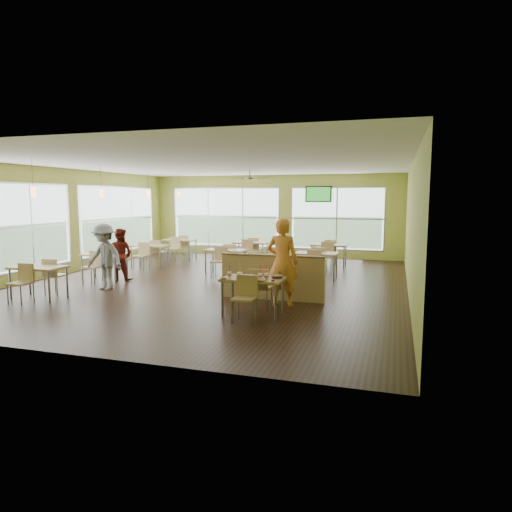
% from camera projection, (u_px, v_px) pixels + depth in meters
% --- Properties ---
extents(room, '(12.00, 12.04, 3.20)m').
position_uv_depth(room, '(216.00, 224.00, 12.30)').
color(room, black).
rests_on(room, ground).
extents(window_bays, '(9.24, 10.24, 2.38)m').
position_uv_depth(window_bays, '(179.00, 222.00, 16.00)').
color(window_bays, white).
rests_on(window_bays, room).
extents(main_table, '(1.22, 1.52, 0.87)m').
position_uv_depth(main_table, '(253.00, 284.00, 8.99)').
color(main_table, tan).
rests_on(main_table, floor).
extents(half_wall_divider, '(2.40, 0.14, 1.04)m').
position_uv_depth(half_wall_divider, '(272.00, 277.00, 10.38)').
color(half_wall_divider, tan).
rests_on(half_wall_divider, floor).
extents(dining_tables, '(6.92, 8.72, 0.87)m').
position_uv_depth(dining_tables, '(206.00, 252.00, 14.35)').
color(dining_tables, tan).
rests_on(dining_tables, floor).
extents(pendant_lights, '(0.11, 7.31, 0.86)m').
position_uv_depth(pendant_lights, '(125.00, 193.00, 13.76)').
color(pendant_lights, '#2D2119').
rests_on(pendant_lights, ceiling).
extents(ceiling_fan, '(1.25, 1.25, 0.29)m').
position_uv_depth(ceiling_fan, '(250.00, 178.00, 14.97)').
color(ceiling_fan, '#2D2119').
rests_on(ceiling_fan, ceiling).
extents(tv_backwall, '(1.00, 0.07, 0.60)m').
position_uv_depth(tv_backwall, '(318.00, 194.00, 17.25)').
color(tv_backwall, black).
rests_on(tv_backwall, wall_back).
extents(man_plaid, '(0.73, 0.51, 1.90)m').
position_uv_depth(man_plaid, '(282.00, 262.00, 9.74)').
color(man_plaid, '#F0451A').
rests_on(man_plaid, floor).
extents(patron_maroon, '(0.73, 0.58, 1.47)m').
position_uv_depth(patron_maroon, '(120.00, 255.00, 12.77)').
color(patron_maroon, '#5E170E').
rests_on(patron_maroon, floor).
extents(patron_grey, '(1.16, 0.78, 1.67)m').
position_uv_depth(patron_grey, '(105.00, 257.00, 11.53)').
color(patron_grey, slate).
rests_on(patron_grey, floor).
extents(cup_blue, '(0.09, 0.09, 0.32)m').
position_uv_depth(cup_blue, '(230.00, 275.00, 8.97)').
color(cup_blue, white).
rests_on(cup_blue, main_table).
extents(cup_yellow, '(0.10, 0.10, 0.35)m').
position_uv_depth(cup_yellow, '(240.00, 275.00, 8.87)').
color(cup_yellow, white).
rests_on(cup_yellow, main_table).
extents(cup_red_near, '(0.08, 0.08, 0.30)m').
position_uv_depth(cup_red_near, '(260.00, 276.00, 8.86)').
color(cup_red_near, white).
rests_on(cup_red_near, main_table).
extents(cup_red_far, '(0.09, 0.09, 0.34)m').
position_uv_depth(cup_red_far, '(266.00, 276.00, 8.77)').
color(cup_red_far, white).
rests_on(cup_red_far, main_table).
extents(food_basket, '(0.25, 0.25, 0.06)m').
position_uv_depth(food_basket, '(277.00, 277.00, 8.95)').
color(food_basket, black).
rests_on(food_basket, main_table).
extents(ketchup_cup, '(0.06, 0.06, 0.03)m').
position_uv_depth(ketchup_cup, '(273.00, 281.00, 8.63)').
color(ketchup_cup, '#AD000E').
rests_on(ketchup_cup, main_table).
extents(wrapper_left, '(0.17, 0.16, 0.04)m').
position_uv_depth(wrapper_left, '(223.00, 278.00, 8.86)').
color(wrapper_left, '#A37D4E').
rests_on(wrapper_left, main_table).
extents(wrapper_mid, '(0.24, 0.23, 0.05)m').
position_uv_depth(wrapper_mid, '(252.00, 275.00, 9.11)').
color(wrapper_mid, '#A37D4E').
rests_on(wrapper_mid, main_table).
extents(wrapper_right, '(0.17, 0.16, 0.04)m').
position_uv_depth(wrapper_right, '(261.00, 280.00, 8.62)').
color(wrapper_right, '#A37D4E').
rests_on(wrapper_right, main_table).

